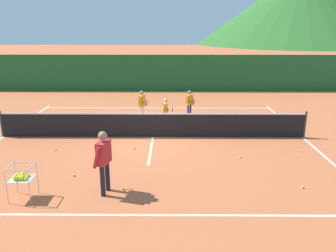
% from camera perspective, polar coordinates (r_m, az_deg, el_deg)
% --- Properties ---
extents(ground_plane, '(120.00, 120.00, 0.00)m').
position_cam_1_polar(ground_plane, '(13.77, -2.49, -1.80)').
color(ground_plane, '#BC6038').
extents(line_baseline_near, '(11.80, 0.08, 0.01)m').
position_cam_1_polar(line_baseline_near, '(8.45, -4.52, -14.31)').
color(line_baseline_near, white).
rests_on(line_baseline_near, ground).
extents(line_baseline_far, '(11.80, 0.08, 0.01)m').
position_cam_1_polar(line_baseline_far, '(18.44, -1.75, 2.97)').
color(line_baseline_far, white).
rests_on(line_baseline_far, ground).
extents(line_sideline_west, '(0.08, 10.68, 0.01)m').
position_cam_1_polar(line_sideline_west, '(15.25, -25.24, -1.56)').
color(line_sideline_west, white).
rests_on(line_sideline_west, ground).
extents(line_sideline_east, '(0.08, 10.68, 0.01)m').
position_cam_1_polar(line_sideline_east, '(14.70, 21.16, -1.72)').
color(line_sideline_east, white).
rests_on(line_sideline_east, ground).
extents(line_service_center, '(0.08, 5.76, 0.01)m').
position_cam_1_polar(line_service_center, '(13.77, -2.49, -1.78)').
color(line_service_center, white).
rests_on(line_service_center, ground).
extents(tennis_net, '(11.96, 0.08, 1.05)m').
position_cam_1_polar(tennis_net, '(13.62, -2.52, 0.20)').
color(tennis_net, '#333338').
rests_on(tennis_net, ground).
extents(instructor, '(0.44, 0.83, 1.71)m').
position_cam_1_polar(instructor, '(9.13, -10.50, -4.95)').
color(instructor, black).
rests_on(instructor, ground).
extents(student_0, '(0.42, 0.72, 1.36)m').
position_cam_1_polar(student_0, '(16.05, -4.26, 3.87)').
color(student_0, silver).
rests_on(student_0, ground).
extents(student_1, '(0.40, 0.59, 1.22)m').
position_cam_1_polar(student_1, '(15.04, -0.35, 2.73)').
color(student_1, silver).
rests_on(student_1, ground).
extents(student_2, '(0.42, 0.71, 1.31)m').
position_cam_1_polar(student_2, '(16.36, 3.56, 4.02)').
color(student_2, navy).
rests_on(student_2, ground).
extents(ball_cart, '(0.58, 0.58, 0.90)m').
position_cam_1_polar(ball_cart, '(9.61, -22.91, -7.70)').
color(ball_cart, '#B7B7BC').
rests_on(ball_cart, ground).
extents(tennis_ball_1, '(0.07, 0.07, 0.07)m').
position_cam_1_polar(tennis_ball_1, '(9.62, -7.38, -10.11)').
color(tennis_ball_1, yellow).
rests_on(tennis_ball_1, ground).
extents(tennis_ball_2, '(0.07, 0.07, 0.07)m').
position_cam_1_polar(tennis_ball_2, '(10.68, -15.17, -7.77)').
color(tennis_ball_2, yellow).
rests_on(tennis_ball_2, ground).
extents(tennis_ball_3, '(0.07, 0.07, 0.07)m').
position_cam_1_polar(tennis_ball_3, '(12.54, -5.54, -3.56)').
color(tennis_ball_3, yellow).
rests_on(tennis_ball_3, ground).
extents(tennis_ball_4, '(0.07, 0.07, 0.07)m').
position_cam_1_polar(tennis_ball_4, '(11.90, 11.75, -4.98)').
color(tennis_ball_4, yellow).
rests_on(tennis_ball_4, ground).
extents(tennis_ball_5, '(0.07, 0.07, 0.07)m').
position_cam_1_polar(tennis_ball_5, '(13.02, 20.82, -3.85)').
color(tennis_ball_5, yellow).
rests_on(tennis_ball_5, ground).
extents(tennis_ball_7, '(0.07, 0.07, 0.07)m').
position_cam_1_polar(tennis_ball_7, '(10.30, 21.15, -9.30)').
color(tennis_ball_7, yellow).
rests_on(tennis_ball_7, ground).
extents(tennis_ball_8, '(0.07, 0.07, 0.07)m').
position_cam_1_polar(tennis_ball_8, '(12.92, -17.93, -3.71)').
color(tennis_ball_8, yellow).
rests_on(tennis_ball_8, ground).
extents(tennis_ball_9, '(0.07, 0.07, 0.07)m').
position_cam_1_polar(tennis_ball_9, '(13.06, -9.80, -2.90)').
color(tennis_ball_9, yellow).
rests_on(tennis_ball_9, ground).
extents(tennis_ball_10, '(0.07, 0.07, 0.07)m').
position_cam_1_polar(tennis_ball_10, '(13.31, -2.75, -2.29)').
color(tennis_ball_10, yellow).
rests_on(tennis_ball_10, ground).
extents(windscreen_fence, '(25.97, 0.08, 2.35)m').
position_cam_1_polar(windscreen_fence, '(23.02, -1.32, 8.67)').
color(windscreen_fence, '#1E5B2D').
rests_on(windscreen_fence, ground).
extents(hill_0, '(41.26, 41.26, 14.61)m').
position_cam_1_polar(hill_0, '(80.72, 20.52, 17.67)').
color(hill_0, '#2D6628').
rests_on(hill_0, ground).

